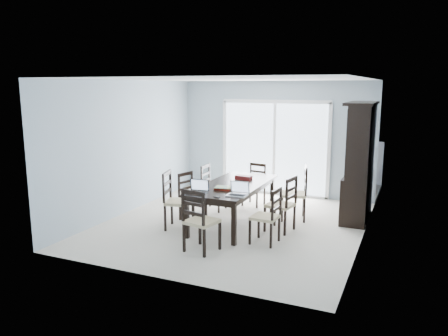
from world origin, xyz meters
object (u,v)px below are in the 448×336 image
at_px(china_hutch, 360,163).
at_px(chair_right_mid, 285,198).
at_px(chair_left_far, 210,182).
at_px(chair_right_far, 299,187).
at_px(hot_tub, 265,165).
at_px(laptop_dark, 197,191).
at_px(cell_phone, 217,197).
at_px(game_box, 244,178).
at_px(dining_table, 233,188).
at_px(laptop_silver, 237,193).
at_px(chair_right_near, 270,210).
at_px(chair_end_far, 256,180).
at_px(chair_left_mid, 189,191).
at_px(chair_end_near, 198,214).
at_px(chair_left_near, 173,194).

height_order(china_hutch, chair_right_mid, china_hutch).
bearing_deg(chair_left_far, chair_right_far, 90.99).
distance_m(chair_right_mid, hot_tub, 3.95).
bearing_deg(laptop_dark, chair_left_far, 101.27).
height_order(chair_left_far, cell_phone, chair_left_far).
bearing_deg(game_box, dining_table, -93.93).
relative_size(laptop_silver, cell_phone, 3.03).
bearing_deg(hot_tub, chair_right_near, -70.55).
relative_size(chair_end_far, laptop_silver, 3.08).
height_order(dining_table, cell_phone, cell_phone).
relative_size(china_hutch, hot_tub, 1.19).
height_order(chair_left_mid, laptop_silver, chair_left_mid).
bearing_deg(chair_right_mid, laptop_dark, 134.46).
relative_size(chair_left_far, chair_right_far, 0.89).
height_order(game_box, hot_tub, hot_tub).
xyz_separation_m(chair_end_near, game_box, (-0.01, 1.93, 0.18)).
xyz_separation_m(chair_left_far, chair_end_far, (0.72, 0.72, -0.03)).
bearing_deg(game_box, laptop_silver, -73.77).
bearing_deg(game_box, cell_phone, -86.19).
relative_size(chair_left_far, laptop_dark, 3.05).
bearing_deg(laptop_silver, chair_end_far, 100.53).
relative_size(chair_right_near, chair_end_near, 0.92).
relative_size(chair_right_near, game_box, 3.49).
bearing_deg(chair_right_near, chair_end_far, 29.03).
bearing_deg(chair_end_far, chair_end_near, 100.74).
relative_size(chair_end_far, laptop_dark, 2.90).
height_order(chair_right_far, game_box, chair_right_far).
xyz_separation_m(china_hutch, chair_right_near, (-1.10, -1.96, -0.51)).
relative_size(chair_end_far, cell_phone, 9.32).
relative_size(game_box, hot_tub, 0.16).
xyz_separation_m(chair_right_mid, hot_tub, (-1.57, 3.62, -0.13)).
bearing_deg(cell_phone, chair_end_near, -83.35).
height_order(chair_left_mid, chair_right_far, chair_right_far).
distance_m(chair_left_mid, laptop_silver, 1.49).
height_order(chair_left_mid, chair_end_far, chair_left_mid).
bearing_deg(laptop_silver, chair_right_near, 6.20).
height_order(china_hutch, chair_left_mid, china_hutch).
distance_m(chair_left_far, chair_right_mid, 1.93).
distance_m(chair_right_mid, chair_end_far, 1.82).
distance_m(chair_right_mid, game_box, 1.07).
bearing_deg(chair_left_mid, chair_left_near, 14.92).
height_order(chair_end_near, hot_tub, chair_end_near).
xyz_separation_m(chair_left_mid, chair_end_near, (0.92, -1.47, 0.06)).
xyz_separation_m(laptop_dark, cell_phone, (0.40, -0.10, -0.05)).
bearing_deg(hot_tub, chair_right_mid, -66.55).
bearing_deg(chair_right_mid, chair_right_near, -175.05).
bearing_deg(hot_tub, chair_right_far, -60.28).
height_order(chair_end_far, hot_tub, chair_end_far).
distance_m(dining_table, china_hutch, 2.41).
height_order(chair_left_near, laptop_dark, chair_left_near).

